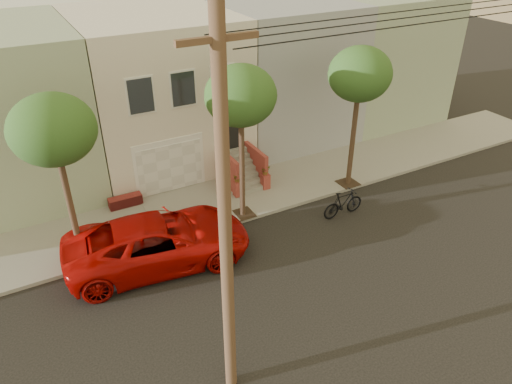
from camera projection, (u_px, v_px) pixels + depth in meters
ground at (268, 279)px, 16.80m from camera, size 90.00×90.00×0.00m
sidewalk at (207, 205)px, 20.81m from camera, size 40.00×3.70×0.15m
house_row at (155, 87)px, 23.40m from camera, size 33.10×11.70×7.00m
tree_left at (53, 131)px, 14.81m from camera, size 2.70×2.57×6.30m
tree_mid at (241, 97)px, 17.48m from camera, size 2.70×2.57×6.30m
tree_right at (360, 75)px, 19.74m from camera, size 2.70×2.57×6.30m
pickup_truck at (158, 241)px, 17.18m from camera, size 6.90×3.85×1.83m
motorcycle at (343, 203)px, 19.99m from camera, size 1.96×0.57×1.17m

